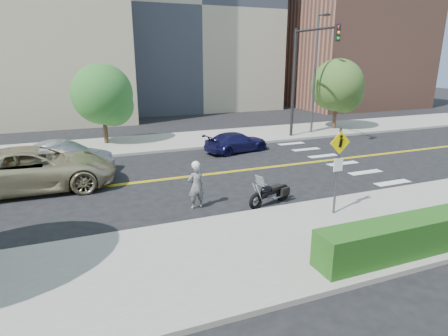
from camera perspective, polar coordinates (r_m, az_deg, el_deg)
name	(u,v)px	position (r m, az deg, el deg)	size (l,w,h in m)	color
ground_plane	(171,179)	(17.32, -8.06, -1.62)	(120.00, 120.00, 0.00)	black
sidewalk_near	(236,253)	(10.71, 1.85, -12.87)	(60.00, 5.00, 0.15)	#9E9B91
sidewalk_far	(143,144)	(24.42, -12.31, 3.64)	(60.00, 5.00, 0.15)	#9E9B91
building_mid	(182,13)	(43.92, -6.48, 22.43)	(18.00, 14.00, 20.00)	#A39984
building_right	(350,52)	(46.76, 18.68, 16.42)	(14.00, 12.00, 12.00)	#8C5947
lamp_post	(315,76)	(27.54, 13.67, 13.54)	(0.16, 0.16, 8.00)	#4C4C51
traffic_light	(302,69)	(25.22, 11.80, 14.62)	(0.28, 4.50, 7.00)	black
pedestrian_sign	(338,163)	(13.02, 16.99, 0.76)	(0.78, 0.08, 3.00)	#4C4C51
motorcyclist	(196,185)	(13.61, -4.26, -2.58)	(0.63, 0.43, 1.79)	#A8A9AD
motorcycle	(271,188)	(14.16, 7.11, -3.10)	(2.02, 0.62, 1.23)	black
suv	(35,169)	(17.37, -26.90, -0.13)	(2.99, 6.49, 1.80)	tan
parked_car_silver	(63,158)	(19.42, -23.36, 1.43)	(1.58, 4.53, 1.49)	gray
parked_car_blue	(237,142)	(22.02, 1.93, 3.97)	(1.61, 3.96, 1.15)	#1B1A4E
tree_far_a	(102,94)	(24.42, -18.05, 10.63)	(3.69, 3.69, 5.04)	#382619
tree_far_b	(337,85)	(29.61, 16.88, 11.99)	(3.84, 3.84, 5.31)	#382619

